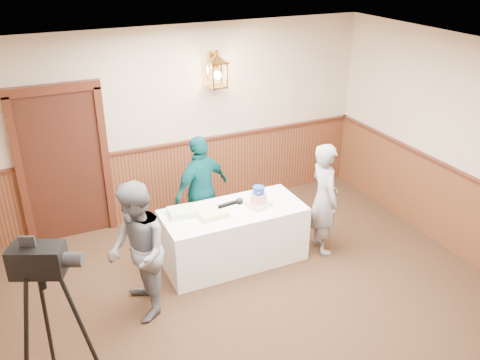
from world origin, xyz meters
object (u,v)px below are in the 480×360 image
object	(u,v)px
sheet_cake_yellow	(212,213)
baker	(324,199)
display_table	(233,235)
tiered_cake	(259,198)
assistant_p	(201,190)
interviewer	(137,252)
tv_camera_rig	(54,340)
sheet_cake_green	(182,212)

from	to	relation	value
sheet_cake_yellow	baker	world-z (taller)	baker
display_table	baker	distance (m)	1.27
tiered_cake	assistant_p	distance (m)	0.87
interviewer	display_table	bearing A→B (deg)	113.42
sheet_cake_yellow	interviewer	size ratio (longest dim) A/B	0.22
interviewer	tv_camera_rig	xyz separation A→B (m)	(-0.96, -0.94, -0.04)
tiered_cake	sheet_cake_green	bearing A→B (deg)	169.01
tiered_cake	tv_camera_rig	size ratio (longest dim) A/B	0.19
sheet_cake_green	sheet_cake_yellow	bearing A→B (deg)	-29.67
display_table	sheet_cake_yellow	xyz separation A→B (m)	(-0.30, -0.04, 0.41)
sheet_cake_yellow	tv_camera_rig	xyz separation A→B (m)	(-2.02, -1.42, -0.03)
tiered_cake	sheet_cake_green	size ratio (longest dim) A/B	0.99
tiered_cake	baker	xyz separation A→B (m)	(0.85, -0.22, -0.09)
display_table	tiered_cake	bearing A→B (deg)	-6.29
tiered_cake	interviewer	distance (m)	1.76
tv_camera_rig	tiered_cake	bearing A→B (deg)	51.99
interviewer	tv_camera_rig	world-z (taller)	tv_camera_rig
tiered_cake	tv_camera_rig	distance (m)	3.01
display_table	tv_camera_rig	distance (m)	2.76
baker	tv_camera_rig	size ratio (longest dim) A/B	0.91
interviewer	tv_camera_rig	size ratio (longest dim) A/B	0.95
baker	assistant_p	xyz separation A→B (m)	(-1.35, 0.92, -0.00)
sheet_cake_yellow	baker	distance (m)	1.50
sheet_cake_yellow	tv_camera_rig	world-z (taller)	tv_camera_rig
sheet_cake_green	assistant_p	world-z (taller)	assistant_p
tiered_cake	tv_camera_rig	world-z (taller)	tv_camera_rig
baker	tv_camera_rig	xyz separation A→B (m)	(-3.50, -1.20, -0.01)
sheet_cake_yellow	tv_camera_rig	bearing A→B (deg)	-144.98
assistant_p	tv_camera_rig	bearing A→B (deg)	23.25
display_table	sheet_cake_green	xyz separation A→B (m)	(-0.62, 0.15, 0.41)
display_table	sheet_cake_green	distance (m)	0.76
tiered_cake	tv_camera_rig	bearing A→B (deg)	-151.90
display_table	sheet_cake_yellow	distance (m)	0.51
assistant_p	sheet_cake_green	bearing A→B (deg)	27.51
sheet_cake_green	baker	size ratio (longest dim) A/B	0.22
baker	tiered_cake	bearing A→B (deg)	82.04
interviewer	baker	world-z (taller)	interviewer
display_table	tv_camera_rig	bearing A→B (deg)	-147.92
assistant_p	display_table	bearing A→B (deg)	82.83
sheet_cake_green	baker	xyz separation A→B (m)	(1.81, -0.40, -0.02)
sheet_cake_yellow	baker	size ratio (longest dim) A/B	0.23
tiered_cake	baker	bearing A→B (deg)	-14.34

